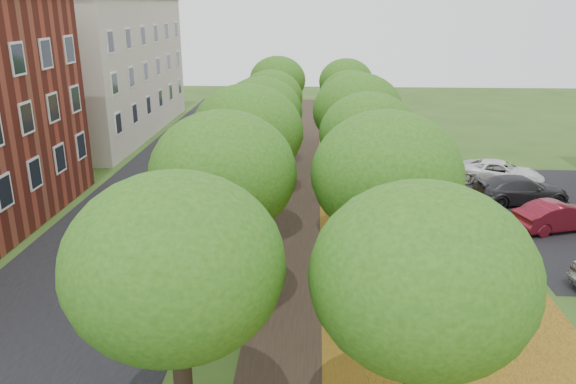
# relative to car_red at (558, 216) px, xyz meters

# --- Properties ---
(street_asphalt) EXTENTS (8.00, 70.00, 0.01)m
(street_asphalt) POSITION_rel_car_red_xyz_m (-18.95, 0.77, -0.65)
(street_asphalt) COLOR black
(street_asphalt) RESTS_ON ground
(footpath) EXTENTS (3.20, 70.00, 0.01)m
(footpath) POSITION_rel_car_red_xyz_m (-11.45, 0.77, -0.65)
(footpath) COLOR black
(footpath) RESTS_ON ground
(leaf_verge) EXTENTS (7.50, 70.00, 0.01)m
(leaf_verge) POSITION_rel_car_red_xyz_m (-6.45, 0.77, -0.65)
(leaf_verge) COLOR #A0701D
(leaf_verge) RESTS_ON ground
(tree_row_west) EXTENTS (4.14, 34.14, 6.40)m
(tree_row_west) POSITION_rel_car_red_xyz_m (-13.65, 0.77, 3.96)
(tree_row_west) COLOR black
(tree_row_west) RESTS_ON ground
(tree_row_east) EXTENTS (4.14, 34.14, 6.40)m
(tree_row_east) POSITION_rel_car_red_xyz_m (-8.85, 0.77, 3.96)
(tree_row_east) COLOR black
(tree_row_east) RESTS_ON ground
(building_cream) EXTENTS (10.30, 20.30, 10.40)m
(building_cream) POSITION_rel_car_red_xyz_m (-28.45, 18.77, 4.55)
(building_cream) COLOR beige
(building_cream) RESTS_ON ground
(car_red) EXTENTS (4.22, 2.57, 1.31)m
(car_red) POSITION_rel_car_red_xyz_m (0.00, 0.00, 0.00)
(car_red) COLOR maroon
(car_red) RESTS_ON ground
(car_grey) EXTENTS (5.01, 2.51, 1.40)m
(car_grey) POSITION_rel_car_red_xyz_m (-0.45, 3.57, 0.04)
(car_grey) COLOR #2E2E32
(car_grey) RESTS_ON ground
(car_white) EXTENTS (5.12, 3.81, 1.29)m
(car_white) POSITION_rel_car_red_xyz_m (-0.45, 6.86, -0.01)
(car_white) COLOR white
(car_white) RESTS_ON ground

